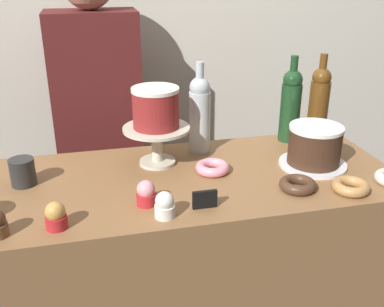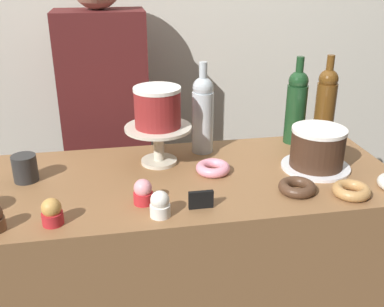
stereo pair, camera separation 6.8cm
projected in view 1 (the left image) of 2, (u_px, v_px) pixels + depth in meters
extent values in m
cube|color=beige|center=(149.00, 26.00, 2.07)|extent=(6.00, 0.05, 2.60)
cube|color=brown|center=(192.00, 292.00, 1.63)|extent=(1.33, 0.58, 0.94)
cylinder|color=beige|center=(157.00, 162.00, 1.53)|extent=(0.12, 0.12, 0.01)
cylinder|color=beige|center=(157.00, 145.00, 1.51)|extent=(0.04, 0.04, 0.11)
cylinder|color=beige|center=(156.00, 128.00, 1.48)|extent=(0.22, 0.22, 0.01)
cylinder|color=maroon|center=(156.00, 109.00, 1.46)|extent=(0.15, 0.15, 0.12)
cylinder|color=white|center=(155.00, 90.00, 1.43)|extent=(0.15, 0.15, 0.01)
cylinder|color=white|center=(312.00, 164.00, 1.52)|extent=(0.23, 0.23, 0.01)
cylinder|color=#3D2619|center=(315.00, 146.00, 1.49)|extent=(0.17, 0.17, 0.12)
cylinder|color=white|center=(317.00, 128.00, 1.47)|extent=(0.18, 0.18, 0.01)
cylinder|color=#5B3814|center=(318.00, 110.00, 1.72)|extent=(0.08, 0.08, 0.22)
sphere|color=#5B3814|center=(322.00, 77.00, 1.67)|extent=(0.07, 0.07, 0.07)
cylinder|color=#5B3814|center=(323.00, 64.00, 1.65)|extent=(0.03, 0.03, 0.08)
cylinder|color=#193D1E|center=(290.00, 113.00, 1.69)|extent=(0.08, 0.08, 0.22)
sphere|color=#193D1E|center=(293.00, 80.00, 1.64)|extent=(0.07, 0.07, 0.07)
cylinder|color=#193D1E|center=(294.00, 66.00, 1.62)|extent=(0.03, 0.03, 0.08)
cylinder|color=#B2BCC1|center=(199.00, 122.00, 1.59)|extent=(0.08, 0.08, 0.22)
sphere|color=#B2BCC1|center=(200.00, 87.00, 1.54)|extent=(0.07, 0.07, 0.07)
cylinder|color=#B2BCC1|center=(200.00, 73.00, 1.52)|extent=(0.03, 0.03, 0.08)
cylinder|color=white|center=(165.00, 211.00, 1.21)|extent=(0.06, 0.06, 0.03)
sphere|color=white|center=(165.00, 201.00, 1.19)|extent=(0.05, 0.05, 0.05)
cylinder|color=red|center=(146.00, 199.00, 1.27)|extent=(0.06, 0.06, 0.03)
sphere|color=pink|center=(146.00, 189.00, 1.26)|extent=(0.05, 0.05, 0.05)
cylinder|color=red|center=(57.00, 222.00, 1.16)|extent=(0.06, 0.06, 0.03)
sphere|color=#CC9347|center=(55.00, 212.00, 1.14)|extent=(0.05, 0.05, 0.05)
torus|color=pink|center=(212.00, 168.00, 1.46)|extent=(0.11, 0.11, 0.03)
torus|color=#472D1E|center=(298.00, 185.00, 1.35)|extent=(0.11, 0.11, 0.03)
torus|color=#B27F47|center=(351.00, 187.00, 1.34)|extent=(0.11, 0.11, 0.03)
cube|color=black|center=(205.00, 199.00, 1.25)|extent=(0.07, 0.01, 0.05)
cylinder|color=#282828|center=(23.00, 172.00, 1.37)|extent=(0.08, 0.08, 0.08)
cube|color=black|center=(108.00, 225.00, 2.12)|extent=(0.28, 0.18, 0.85)
cube|color=#4C1919|center=(96.00, 80.00, 1.85)|extent=(0.36, 0.22, 0.55)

